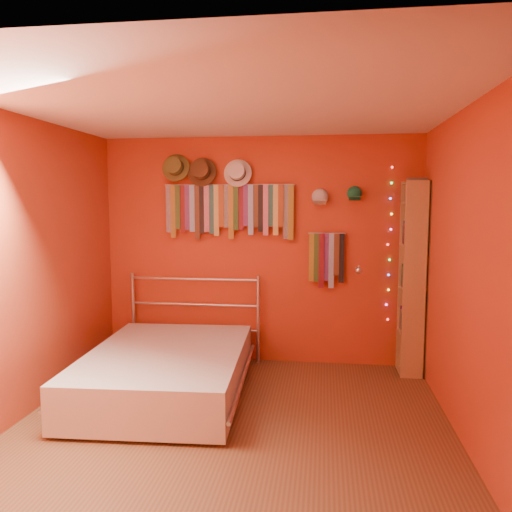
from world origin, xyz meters
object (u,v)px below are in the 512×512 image
at_px(tie_rack, 228,208).
at_px(bed, 167,370).
at_px(bookshelf, 416,277).
at_px(reading_lamp, 358,270).

height_order(tie_rack, bed, tie_rack).
height_order(bookshelf, bed, bookshelf).
bearing_deg(bookshelf, tie_rack, 175.56).
xyz_separation_m(tie_rack, reading_lamp, (1.40, -0.18, -0.64)).
distance_m(reading_lamp, bed, 2.18).
relative_size(reading_lamp, bed, 0.15).
relative_size(bookshelf, bed, 0.97).
height_order(reading_lamp, bookshelf, bookshelf).
bearing_deg(reading_lamp, tie_rack, 172.83).
bearing_deg(bookshelf, reading_lamp, -177.88).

